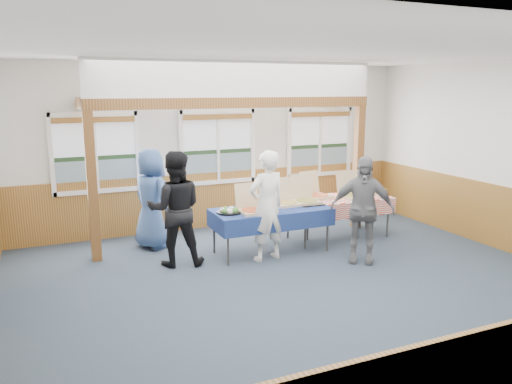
{
  "coord_description": "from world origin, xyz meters",
  "views": [
    {
      "loc": [
        -3.19,
        -5.79,
        2.75
      ],
      "look_at": [
        -0.25,
        1.0,
        1.19
      ],
      "focal_mm": 35.0,
      "sensor_mm": 36.0,
      "label": 1
    }
  ],
  "objects_px": {
    "person_grey": "(362,210)",
    "table_right": "(339,201)",
    "table_left": "(271,212)",
    "woman_white": "(267,206)",
    "woman_black": "(175,209)",
    "man_blue": "(151,199)"
  },
  "relations": [
    {
      "from": "person_grey",
      "to": "woman_white",
      "type": "bearing_deg",
      "value": -170.65
    },
    {
      "from": "man_blue",
      "to": "person_grey",
      "type": "distance_m",
      "value": 3.56
    },
    {
      "from": "table_left",
      "to": "woman_white",
      "type": "bearing_deg",
      "value": -123.0
    },
    {
      "from": "table_right",
      "to": "woman_white",
      "type": "relative_size",
      "value": 1.17
    },
    {
      "from": "table_right",
      "to": "woman_white",
      "type": "distance_m",
      "value": 1.83
    },
    {
      "from": "table_right",
      "to": "person_grey",
      "type": "xyz_separation_m",
      "value": [
        -0.38,
        -1.25,
        0.15
      ]
    },
    {
      "from": "person_grey",
      "to": "table_right",
      "type": "bearing_deg",
      "value": 109.16
    },
    {
      "from": "man_blue",
      "to": "table_left",
      "type": "bearing_deg",
      "value": -143.94
    },
    {
      "from": "table_left",
      "to": "woman_white",
      "type": "height_order",
      "value": "woman_white"
    },
    {
      "from": "man_blue",
      "to": "table_right",
      "type": "bearing_deg",
      "value": -126.76
    },
    {
      "from": "woman_white",
      "to": "woman_black",
      "type": "xyz_separation_m",
      "value": [
        -1.4,
        0.36,
        0.01
      ]
    },
    {
      "from": "table_left",
      "to": "table_right",
      "type": "height_order",
      "value": "same"
    },
    {
      "from": "table_left",
      "to": "person_grey",
      "type": "distance_m",
      "value": 1.5
    },
    {
      "from": "table_left",
      "to": "woman_black",
      "type": "distance_m",
      "value": 1.64
    },
    {
      "from": "table_left",
      "to": "man_blue",
      "type": "xyz_separation_m",
      "value": [
        -1.78,
        1.07,
        0.16
      ]
    },
    {
      "from": "table_right",
      "to": "woman_black",
      "type": "relative_size",
      "value": 1.16
    },
    {
      "from": "table_left",
      "to": "man_blue",
      "type": "height_order",
      "value": "man_blue"
    },
    {
      "from": "woman_white",
      "to": "woman_black",
      "type": "bearing_deg",
      "value": -24.75
    },
    {
      "from": "table_left",
      "to": "man_blue",
      "type": "bearing_deg",
      "value": 152.08
    },
    {
      "from": "table_left",
      "to": "person_grey",
      "type": "height_order",
      "value": "person_grey"
    },
    {
      "from": "man_blue",
      "to": "woman_white",
      "type": "bearing_deg",
      "value": -154.61
    },
    {
      "from": "table_left",
      "to": "table_right",
      "type": "xyz_separation_m",
      "value": [
        1.5,
        0.27,
        -0.0
      ]
    }
  ]
}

